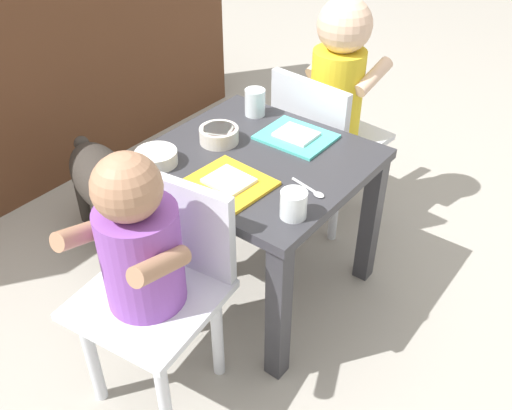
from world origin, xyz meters
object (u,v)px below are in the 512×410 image
object	(u,v)px
food_tray_left	(229,183)
food_tray_right	(296,136)
veggie_bowl_near	(156,157)
cereal_bowl_left_side	(220,134)
dog	(105,182)
seated_child_right	(335,89)
water_cup_left	(255,104)
dining_table	(256,184)
spoon_by_left_tray	(311,190)
seated_child_left	(145,253)
water_cup_right	(293,206)

from	to	relation	value
food_tray_left	food_tray_right	distance (m)	0.27
veggie_bowl_near	cereal_bowl_left_side	distance (m)	0.18
dog	veggie_bowl_near	distance (m)	0.40
seated_child_right	water_cup_left	bearing A→B (deg)	152.88
dining_table	dog	distance (m)	0.52
spoon_by_left_tray	cereal_bowl_left_side	bearing A→B (deg)	81.48
dining_table	cereal_bowl_left_side	bearing A→B (deg)	87.79
water_cup_left	spoon_by_left_tray	xyz separation A→B (m)	(-0.22, -0.33, -0.03)
seated_child_right	dog	size ratio (longest dim) A/B	1.56
dog	dining_table	bearing A→B (deg)	-77.32
seated_child_left	dog	distance (m)	0.63
seated_child_right	cereal_bowl_left_side	distance (m)	0.41
food_tray_left	cereal_bowl_left_side	xyz separation A→B (m)	(0.14, 0.15, 0.02)
seated_child_right	water_cup_left	world-z (taller)	seated_child_right
dog	water_cup_left	xyz separation A→B (m)	(0.29, -0.35, 0.25)
water_cup_left	veggie_bowl_near	bearing A→B (deg)	174.85
seated_child_left	food_tray_right	world-z (taller)	seated_child_left
veggie_bowl_near	seated_child_right	bearing A→B (deg)	-14.48
seated_child_left	spoon_by_left_tray	world-z (taller)	seated_child_left
dog	spoon_by_left_tray	size ratio (longest dim) A/B	4.60
dog	seated_child_left	bearing A→B (deg)	-119.47
veggie_bowl_near	water_cup_right	bearing A→B (deg)	-85.74
seated_child_right	food_tray_left	xyz separation A→B (m)	(-0.54, -0.05, -0.02)
seated_child_right	spoon_by_left_tray	size ratio (longest dim) A/B	7.15
dog	food_tray_left	world-z (taller)	food_tray_left
dog	food_tray_right	bearing A→B (deg)	-64.51
dining_table	seated_child_right	bearing A→B (deg)	3.05
dining_table	water_cup_left	bearing A→B (deg)	38.33
seated_child_left	food_tray_right	xyz separation A→B (m)	(0.54, 0.01, 0.02)
water_cup_right	veggie_bowl_near	bearing A→B (deg)	94.26
dining_table	water_cup_left	distance (m)	0.25
seated_child_right	food_tray_left	bearing A→B (deg)	-174.89
seated_child_left	water_cup_right	world-z (taller)	seated_child_left
cereal_bowl_left_side	seated_child_right	bearing A→B (deg)	-13.63
water_cup_left	veggie_bowl_near	distance (m)	0.35
food_tray_left	cereal_bowl_left_side	bearing A→B (deg)	46.13
food_tray_left	cereal_bowl_left_side	world-z (taller)	cereal_bowl_left_side
dining_table	spoon_by_left_tray	xyz separation A→B (m)	(-0.04, -0.19, 0.08)
water_cup_right	spoon_by_left_tray	world-z (taller)	water_cup_right
food_tray_left	water_cup_right	bearing A→B (deg)	-92.17
seated_child_left	veggie_bowl_near	world-z (taller)	seated_child_left
seated_child_right	food_tray_left	world-z (taller)	seated_child_right
seated_child_right	water_cup_right	xyz separation A→B (m)	(-0.55, -0.23, 0.00)
seated_child_left	food_tray_left	xyz separation A→B (m)	(0.27, 0.01, 0.02)
seated_child_left	water_cup_left	world-z (taller)	seated_child_left
food_tray_right	cereal_bowl_left_side	size ratio (longest dim) A/B	1.81
seated_child_right	food_tray_right	size ratio (longest dim) A/B	3.92
dining_table	spoon_by_left_tray	size ratio (longest dim) A/B	5.24
food_tray_right	spoon_by_left_tray	xyz separation A→B (m)	(-0.18, -0.16, -0.00)
food_tray_left	cereal_bowl_left_side	distance (m)	0.20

